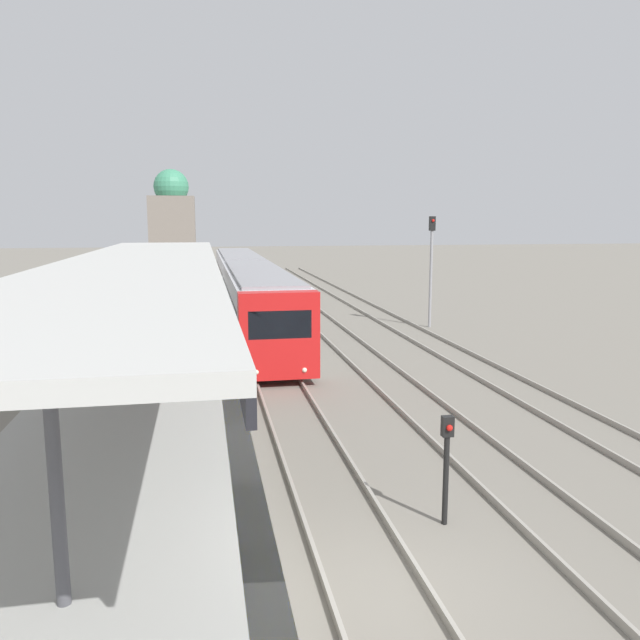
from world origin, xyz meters
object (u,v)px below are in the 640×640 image
train_near (247,286)px  signal_post_near (447,458)px  signal_mast_far (431,259)px  person_on_platform (195,329)px

train_near → signal_post_near: bearing=-85.9°
train_near → signal_mast_far: bearing=-27.8°
person_on_platform → signal_mast_far: bearing=41.5°
train_near → person_on_platform: bearing=-100.1°
signal_mast_far → signal_post_near: bearing=-109.8°
signal_post_near → train_near: bearing=94.1°
train_near → signal_mast_far: 10.04m
person_on_platform → signal_mast_far: signal_mast_far is taller
train_near → signal_post_near: 24.21m
person_on_platform → signal_post_near: person_on_platform is taller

